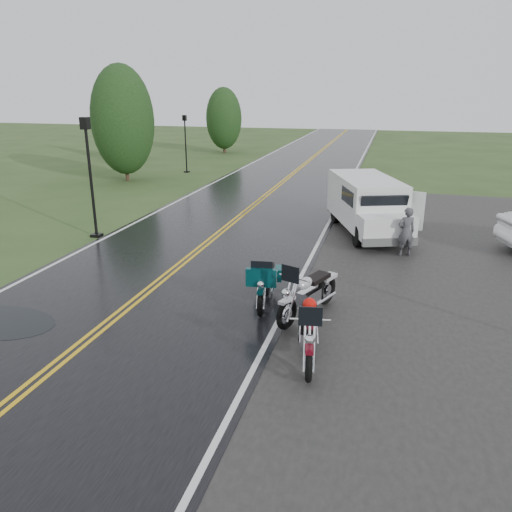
% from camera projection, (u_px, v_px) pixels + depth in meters
% --- Properties ---
extents(ground, '(120.00, 120.00, 0.00)m').
position_uv_depth(ground, '(126.00, 310.00, 12.38)').
color(ground, '#2D471E').
rests_on(ground, ground).
extents(road, '(8.00, 100.00, 0.04)m').
position_uv_depth(road, '(242.00, 215.00, 21.52)').
color(road, black).
rests_on(road, ground).
extents(motorcycle_red, '(1.26, 2.50, 1.41)m').
position_uv_depth(motorcycle_red, '(309.00, 349.00, 9.06)').
color(motorcycle_red, '#5D0A16').
rests_on(motorcycle_red, ground).
extents(motorcycle_teal, '(1.10, 2.36, 1.34)m').
position_uv_depth(motorcycle_teal, '(261.00, 292.00, 11.71)').
color(motorcycle_teal, '#05373A').
rests_on(motorcycle_teal, ground).
extents(motorcycle_silver, '(1.75, 2.62, 1.46)m').
position_uv_depth(motorcycle_silver, '(287.00, 302.00, 11.04)').
color(motorcycle_silver, '#B6B7BF').
rests_on(motorcycle_silver, ground).
extents(van_white, '(3.73, 5.73, 2.11)m').
position_uv_depth(van_white, '(360.00, 218.00, 16.90)').
color(van_white, white).
rests_on(van_white, ground).
extents(person_at_van, '(0.69, 0.58, 1.60)m').
position_uv_depth(person_at_van, '(406.00, 233.00, 16.08)').
color(person_at_van, '#45454A').
rests_on(person_at_van, ground).
extents(lamp_post_near_left, '(0.37, 0.37, 4.33)m').
position_uv_depth(lamp_post_near_left, '(91.00, 178.00, 17.81)').
color(lamp_post_near_left, black).
rests_on(lamp_post_near_left, ground).
extents(lamp_post_far_left, '(0.31, 0.31, 3.67)m').
position_uv_depth(lamp_post_far_left, '(186.00, 144.00, 32.17)').
color(lamp_post_far_left, black).
rests_on(lamp_post_far_left, ground).
extents(tree_left_mid, '(3.61, 3.61, 5.65)m').
position_uv_depth(tree_left_mid, '(124.00, 132.00, 28.90)').
color(tree_left_mid, '#1E3D19').
rests_on(tree_left_mid, ground).
extents(tree_left_far, '(2.99, 2.99, 4.60)m').
position_uv_depth(tree_left_far, '(224.00, 125.00, 42.04)').
color(tree_left_far, '#1E3D19').
rests_on(tree_left_far, ground).
extents(pine_left_far, '(2.42, 2.42, 5.03)m').
position_uv_depth(pine_left_far, '(119.00, 126.00, 38.19)').
color(pine_left_far, '#1E3D19').
rests_on(pine_left_far, ground).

